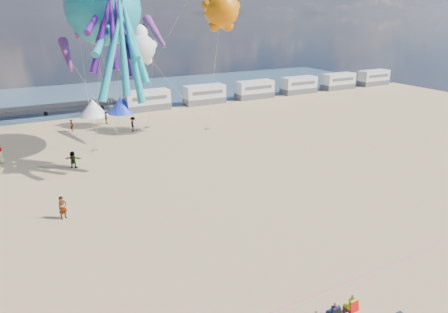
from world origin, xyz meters
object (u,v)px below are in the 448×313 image
beachgoer_3 (106,118)px  motorhome_0 (147,100)px  motorhome_4 (338,81)px  tent_white (93,108)px  motorhome_5 (373,78)px  windsock_mid (156,32)px  motorhome_1 (204,95)px  sandbag_e (118,134)px  beachgoer_5 (72,126)px  sandbag_b (139,130)px  sandbag_c (208,129)px  kite_teddy_orange (221,10)px  motorhome_2 (254,90)px  beachgoer_2 (133,124)px  windsock_left (77,24)px  sandbag_a (95,150)px  kite_octopus_teal (102,8)px  standing_person (63,208)px  motorhome_3 (299,85)px  kite_panda (141,48)px  beachgoer_0 (0,155)px  beachgoer_4 (73,160)px  sandbag_d (148,127)px  tent_blue (121,105)px

beachgoer_3 → motorhome_0: bearing=-38.6°
motorhome_4 → tent_white: 46.00m
motorhome_5 → windsock_mid: bearing=-163.1°
motorhome_1 → sandbag_e: motorhome_1 is taller
beachgoer_5 → sandbag_b: beachgoer_5 is taller
motorhome_0 → motorhome_4: (38.00, 0.00, 0.00)m
sandbag_c → kite_teddy_orange: bearing=-78.9°
motorhome_2 → beachgoer_2: 26.33m
sandbag_c → windsock_left: (-14.23, -0.05, 12.68)m
sandbag_c → sandbag_a: bearing=-172.0°
motorhome_5 → beachgoer_2: (-52.70, -10.36, -0.60)m
sandbag_a → kite_octopus_teal: (2.01, -0.73, 14.14)m
beachgoer_2 → sandbag_b: bearing=-77.7°
standing_person → windsock_mid: bearing=26.6°
motorhome_0 → sandbag_c: bearing=-76.7°
motorhome_3 → kite_panda: (-31.79, -9.66, 8.36)m
sandbag_b → kite_panda: (1.26, 0.67, 9.75)m
beachgoer_5 → windsock_left: 14.02m
sandbag_e → kite_octopus_teal: (-1.60, -5.82, 14.14)m
beachgoer_5 → kite_panda: size_ratio=0.26×
windsock_left → sandbag_b: bearing=41.4°
sandbag_b → beachgoer_0: bearing=-161.4°
motorhome_1 → motorhome_5: size_ratio=1.00×
sandbag_b → beachgoer_4: bearing=-133.5°
beachgoer_0 → kite_panda: kite_panda is taller
motorhome_5 → windsock_mid: 54.19m
beachgoer_3 → windsock_left: size_ratio=0.27×
motorhome_2 → windsock_left: bearing=-154.9°
motorhome_3 → kite_octopus_teal: bearing=-156.0°
standing_person → windsock_left: bearing=50.1°
beachgoer_2 → motorhome_0: bearing=-16.3°
motorhome_4 → sandbag_d: bearing=-166.7°
sandbag_b → sandbag_e: bearing=-169.3°
tent_blue → sandbag_c: tent_blue is taller
tent_white → windsock_left: bearing=-101.9°
beachgoer_3 → motorhome_1: bearing=-56.7°
beachgoer_2 → kite_octopus_teal: size_ratio=0.13×
beachgoer_0 → kite_octopus_teal: kite_octopus_teal is taller
sandbag_c → sandbag_d: (-6.48, 4.24, 0.00)m
motorhome_1 → sandbag_d: (-12.69, -9.71, -1.39)m
tent_blue → kite_octopus_teal: bearing=-106.4°
beachgoer_5 → sandbag_a: beachgoer_5 is taller
motorhome_1 → windsock_mid: windsock_mid is taller
sandbag_d → tent_blue: bearing=94.8°
motorhome_0 → beachgoer_2: size_ratio=3.66×
sandbag_d → windsock_left: windsock_left is taller
motorhome_5 → sandbag_c: motorhome_5 is taller
kite_panda → sandbag_b: bearing=-145.0°
sandbag_d → motorhome_1: bearing=37.4°
motorhome_0 → windsock_left: 21.06m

